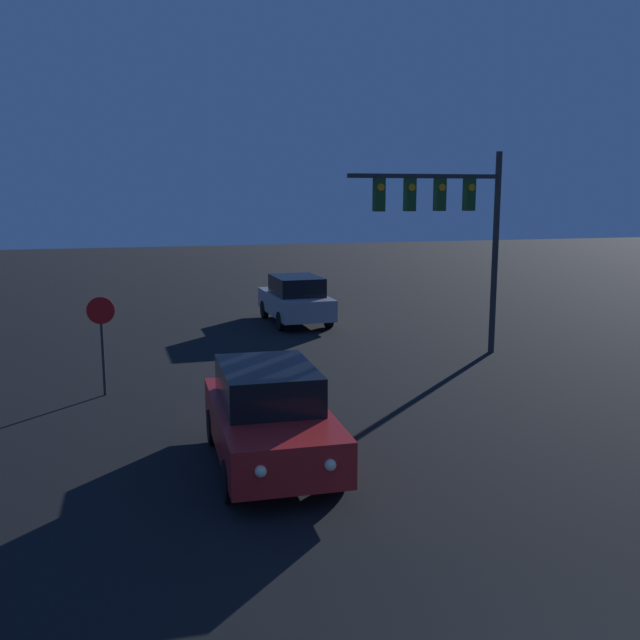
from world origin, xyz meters
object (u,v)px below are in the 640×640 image
object	(u,v)px
car_far	(296,299)
traffic_signal_mast	(450,214)
stop_sign	(102,328)
car_near	(269,416)

from	to	relation	value
car_far	traffic_signal_mast	bearing A→B (deg)	-65.70
traffic_signal_mast	stop_sign	distance (m)	10.01
car_far	stop_sign	xyz separation A→B (m)	(-6.56, -7.97, 0.73)
car_near	car_far	size ratio (longest dim) A/B	1.00
car_far	traffic_signal_mast	xyz separation A→B (m)	(2.99, -6.30, 3.22)
traffic_signal_mast	stop_sign	size ratio (longest dim) A/B	2.50
traffic_signal_mast	stop_sign	xyz separation A→B (m)	(-9.55, -1.67, -2.49)
car_near	car_far	distance (m)	13.72
car_near	traffic_signal_mast	size ratio (longest dim) A/B	0.76
car_near	car_far	bearing A→B (deg)	-103.93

